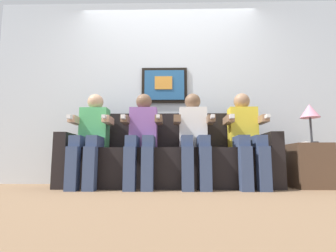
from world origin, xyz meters
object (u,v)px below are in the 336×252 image
object	(u,v)px
person_rightmost	(246,134)
side_table_right	(309,166)
person_leftmost	(91,134)
person_left_center	(142,134)
table_lamp	(310,113)
spare_remote_on_table	(306,143)
couch	(168,160)
person_right_center	(194,134)

from	to	relation	value
person_rightmost	side_table_right	xyz separation A→B (m)	(0.72, 0.06, -0.36)
person_leftmost	person_left_center	xyz separation A→B (m)	(0.59, 0.00, 0.00)
person_leftmost	table_lamp	world-z (taller)	person_leftmost
person_left_center	side_table_right	xyz separation A→B (m)	(1.90, 0.06, -0.36)
person_left_center	spare_remote_on_table	world-z (taller)	person_left_center
person_leftmost	person_left_center	size ratio (longest dim) A/B	1.00
person_left_center	side_table_right	distance (m)	1.93
side_table_right	spare_remote_on_table	size ratio (longest dim) A/B	3.85
couch	person_right_center	world-z (taller)	person_right_center
couch	person_leftmost	size ratio (longest dim) A/B	2.25
couch	spare_remote_on_table	distance (m)	1.58
person_right_center	table_lamp	size ratio (longest dim) A/B	2.41
side_table_right	table_lamp	xyz separation A→B (m)	(0.04, -0.02, 0.61)
side_table_right	table_lamp	bearing A→B (deg)	-21.10
couch	person_rightmost	bearing A→B (deg)	-10.84
side_table_right	table_lamp	distance (m)	0.61
person_left_center	person_rightmost	xyz separation A→B (m)	(1.18, 0.00, 0.00)
person_rightmost	spare_remote_on_table	distance (m)	0.68
person_leftmost	person_rightmost	size ratio (longest dim) A/B	1.00
side_table_right	spare_remote_on_table	bearing A→B (deg)	-130.49
person_rightmost	person_leftmost	bearing A→B (deg)	180.00
person_right_center	side_table_right	world-z (taller)	person_right_center
person_left_center	spare_remote_on_table	xyz separation A→B (m)	(1.85, 0.01, -0.10)
person_right_center	spare_remote_on_table	xyz separation A→B (m)	(1.26, 0.01, -0.10)
person_leftmost	person_rightmost	xyz separation A→B (m)	(1.77, 0.00, 0.00)
person_right_center	table_lamp	xyz separation A→B (m)	(1.35, 0.04, 0.25)
person_left_center	person_right_center	distance (m)	0.59
person_rightmost	table_lamp	world-z (taller)	person_rightmost
person_rightmost	table_lamp	xyz separation A→B (m)	(0.76, 0.05, 0.25)
person_left_center	spare_remote_on_table	size ratio (longest dim) A/B	8.54
spare_remote_on_table	person_left_center	bearing A→B (deg)	-179.74
person_leftmost	person_left_center	distance (m)	0.59
couch	person_rightmost	size ratio (longest dim) A/B	2.25
person_leftmost	side_table_right	bearing A→B (deg)	1.42
side_table_right	spare_remote_on_table	xyz separation A→B (m)	(-0.05, -0.05, 0.26)
couch	table_lamp	distance (m)	1.74
person_right_center	person_leftmost	bearing A→B (deg)	-179.98
couch	spare_remote_on_table	world-z (taller)	couch
person_rightmost	person_left_center	bearing A→B (deg)	180.00
person_left_center	person_right_center	size ratio (longest dim) A/B	1.00
person_rightmost	table_lamp	distance (m)	0.80
person_leftmost	table_lamp	size ratio (longest dim) A/B	2.41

